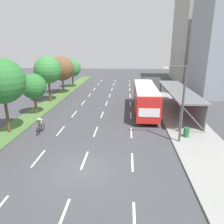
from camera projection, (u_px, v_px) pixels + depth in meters
ground_plane at (81, 169)px, 14.40m from camera, size 140.00×140.00×0.00m
median_strip at (57, 98)px, 34.03m from camera, size 2.60×52.00×0.12m
sidewalk_right at (167, 100)px, 32.79m from camera, size 4.50×52.00×0.15m
lane_divider_left at (83, 103)px, 31.54m from camera, size 0.14×46.44×0.01m
lane_divider_center at (107, 103)px, 31.29m from camera, size 0.14×46.44×0.01m
lane_divider_right at (130, 104)px, 31.04m from camera, size 0.14×46.44×0.01m
bus_shelter at (180, 99)px, 26.18m from camera, size 2.90×14.10×2.86m
bus at (145, 96)px, 26.48m from camera, size 2.54×11.29×3.37m
cyclist at (40, 125)px, 20.39m from camera, size 0.46×1.82×1.71m
median_tree_second at (2, 81)px, 18.98m from camera, size 4.08×4.08×6.96m
median_tree_third at (34, 86)px, 25.22m from camera, size 3.01×3.01×4.87m
median_tree_fourth at (48, 70)px, 30.66m from camera, size 3.92×3.92×6.62m
median_tree_fifth at (62, 69)px, 36.54m from camera, size 4.14×4.14×6.35m
median_tree_farthest at (72, 68)px, 42.46m from camera, size 3.47×3.47×5.51m
streetlight at (181, 99)px, 17.28m from camera, size 1.91×0.24×6.50m
trash_bin at (186, 132)px, 19.19m from camera, size 0.52×0.52×0.85m
building_near_right at (224, 40)px, 34.82m from camera, size 8.05×10.71×18.13m
building_mid_right at (197, 38)px, 48.85m from camera, size 8.48×15.03×19.68m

